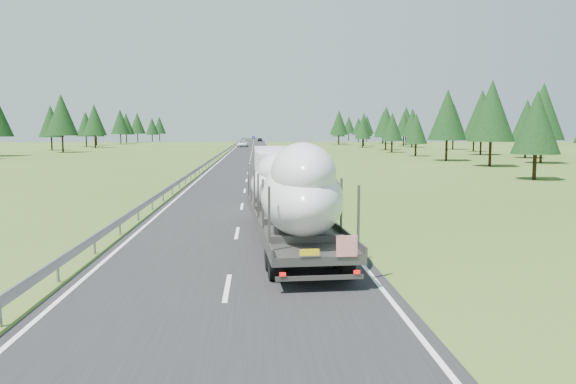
{
  "coord_description": "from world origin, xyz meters",
  "views": [
    {
      "loc": [
        0.88,
        -25.45,
        4.72
      ],
      "look_at": [
        2.25,
        -1.52,
        2.06
      ],
      "focal_mm": 35.0,
      "sensor_mm": 36.0,
      "label": 1
    }
  ],
  "objects": [
    {
      "name": "guardrail",
      "position": [
        -5.3,
        99.94,
        0.6
      ],
      "size": [
        0.1,
        400.0,
        0.76
      ],
      "color": "slate",
      "rests_on": "ground"
    },
    {
      "name": "distant_van",
      "position": [
        -2.87,
        132.34,
        0.86
      ],
      "size": [
        3.38,
        6.41,
        1.72
      ],
      "primitive_type": "imported",
      "rotation": [
        0.0,
        0.0,
        -0.09
      ],
      "color": "white",
      "rests_on": "ground"
    },
    {
      "name": "tree_line_left",
      "position": [
        -43.88,
        93.42,
        7.18
      ],
      "size": [
        14.15,
        257.16,
        12.31
      ],
      "color": "black",
      "rests_on": "ground"
    },
    {
      "name": "distant_car_dark",
      "position": [
        2.59,
        207.97,
        0.76
      ],
      "size": [
        1.95,
        4.5,
        1.51
      ],
      "primitive_type": "imported",
      "rotation": [
        0.0,
        0.0,
        -0.04
      ],
      "color": "black",
      "rests_on": "ground"
    },
    {
      "name": "road_surface",
      "position": [
        0.0,
        100.0,
        0.01
      ],
      "size": [
        10.0,
        400.0,
        0.02
      ],
      "primitive_type": "cube",
      "color": "black",
      "rests_on": "ground"
    },
    {
      "name": "ground",
      "position": [
        0.0,
        0.0,
        0.0
      ],
      "size": [
        400.0,
        400.0,
        0.0
      ],
      "primitive_type": "plane",
      "color": "#38521B",
      "rests_on": "ground"
    },
    {
      "name": "boat_truck",
      "position": [
        2.25,
        -0.67,
        2.24
      ],
      "size": [
        3.71,
        20.09,
        4.31
      ],
      "color": "silver",
      "rests_on": "ground"
    },
    {
      "name": "distant_car_blue",
      "position": [
        -0.34,
        287.01,
        0.77
      ],
      "size": [
        1.69,
        4.67,
        1.53
      ],
      "primitive_type": "imported",
      "rotation": [
        0.0,
        0.0,
        0.01
      ],
      "color": "#1A1E49",
      "rests_on": "ground"
    },
    {
      "name": "highway_sign",
      "position": [
        7.2,
        80.0,
        1.81
      ],
      "size": [
        0.08,
        0.9,
        2.6
      ],
      "color": "slate",
      "rests_on": "ground"
    },
    {
      "name": "tree_line_right",
      "position": [
        39.76,
        90.3,
        6.81
      ],
      "size": [
        27.26,
        257.31,
        12.35
      ],
      "color": "black",
      "rests_on": "ground"
    },
    {
      "name": "marker_posts",
      "position": [
        6.5,
        155.0,
        0.54
      ],
      "size": [
        0.13,
        350.08,
        1.0
      ],
      "color": "silver",
      "rests_on": "ground"
    }
  ]
}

